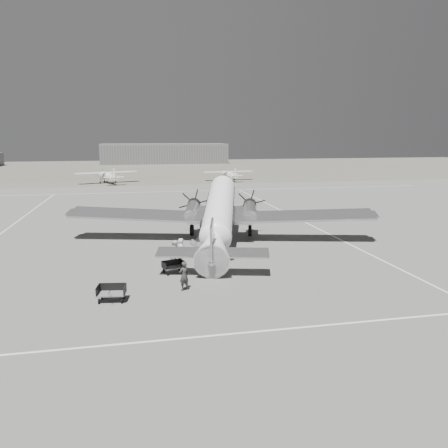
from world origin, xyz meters
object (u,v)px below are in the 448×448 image
Objects in this scene: ramp_agent at (176,254)px; dc3_airliner at (219,215)px; light_plane_left at (108,177)px; light_plane_right at (229,175)px; hangar_main at (164,153)px; baggage_cart_near at (173,267)px; passenger at (181,248)px; ground_crew at (184,276)px; baggage_cart_far at (112,293)px.

dc3_airliner is at bearing -3.43° from ramp_agent.
light_plane_left is 1.14× the size of light_plane_right.
dc3_airliner reaches higher than ramp_agent.
light_plane_right is (8.67, -64.06, -2.21)m from hangar_main.
hangar_main reaches higher than light_plane_right.
light_plane_left is at bearing 79.65° from baggage_cart_near.
ramp_agent is 1.31× the size of passenger.
baggage_cart_near is at bearing -113.49° from ground_crew.
light_plane_left is at bearing 116.56° from dc3_airliner.
light_plane_right is 61.40m from ramp_agent.
light_plane_left is 6.12× the size of ramp_agent.
baggage_cart_far is (-20.73, -64.60, -0.64)m from light_plane_right.
baggage_cart_far is 0.82× the size of ramp_agent.
ground_crew is at bearing -177.14° from passenger.
ramp_agent is at bearing -93.71° from hangar_main.
light_plane_left is at bearing 101.63° from baggage_cart_far.
baggage_cart_near is 0.91× the size of baggage_cart_far.
passenger is (-16.05, -56.64, -0.34)m from light_plane_right.
ground_crew is (-7.95, -127.72, -2.42)m from hangar_main.
dc3_airliner reaches higher than baggage_cart_near.
light_plane_right is at bearing 16.90° from ramp_agent.
dc3_airliner is at bearing 62.27° from baggage_cart_far.
dc3_airliner reaches higher than ground_crew.
ground_crew is 0.89× the size of ramp_agent.
dc3_airliner reaches higher than passenger.
baggage_cart_far is at bearing -15.81° from ground_crew.
dc3_airliner is 13.69× the size of ramp_agent.
baggage_cart_far is 1.07× the size of passenger.
passenger is at bearing 58.62° from baggage_cart_near.
baggage_cart_near is (-16.95, -60.21, -0.68)m from light_plane_right.
ramp_agent is (7.53, -58.54, -0.27)m from light_plane_left.
dc3_airliner is 11.19m from ground_crew.
baggage_cart_far is 9.24m from passenger.
passenger is at bearing -111.66° from light_plane_right.
ground_crew reaches higher than baggage_cart_near.
baggage_cart_near is 0.97× the size of passenger.
hangar_main is 3.98× the size of light_plane_right.
ramp_agent reaches higher than baggage_cart_near.
ground_crew is (4.11, 0.94, 0.42)m from baggage_cart_far.
light_plane_left is at bearing -111.92° from ground_crew.
ramp_agent is 2.54m from passenger.
baggage_cart_near is 5.80m from baggage_cart_far.
light_plane_left is 7.99× the size of passenger.
light_plane_right is 6.57× the size of baggage_cart_far.
hangar_main is 120.96m from passenger.
light_plane_right is at bearing 80.74° from baggage_cart_far.
baggage_cart_far is (-3.79, -4.39, 0.04)m from baggage_cart_near.
hangar_main is 1.56× the size of dc3_airliner.
light_plane_right reaches higher than passenger.
ground_crew is at bearing -93.56° from hangar_main.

